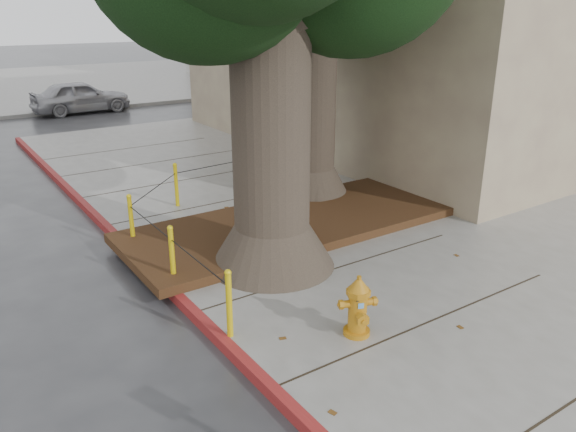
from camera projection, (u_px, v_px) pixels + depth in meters
name	position (u px, v px, depth m)	size (l,w,h in m)	color
ground	(403.00, 343.00, 7.35)	(140.00, 140.00, 0.00)	#28282B
sidewalk_main	(517.00, 202.00, 12.41)	(16.00, 26.00, 0.15)	slate
sidewalk_far	(117.00, 79.00, 33.77)	(16.00, 20.00, 0.15)	slate
curb_red	(182.00, 302.00, 8.21)	(0.14, 26.00, 0.16)	maroon
planter_bed	(291.00, 223.00, 10.77)	(6.40, 2.60, 0.16)	black
building_side_white	(291.00, 1.00, 34.37)	(10.00, 10.00, 9.00)	silver
bollard_ring	(195.00, 213.00, 10.06)	(3.79, 5.39, 0.95)	gold
fire_hydrant	(358.00, 306.00, 7.12)	(0.45, 0.45, 0.83)	#C57D14
car_silver	(81.00, 97.00, 23.22)	(1.57, 3.90, 1.33)	#A7A6AC
car_red	(314.00, 81.00, 28.60)	(1.28, 3.67, 1.21)	#9C100E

